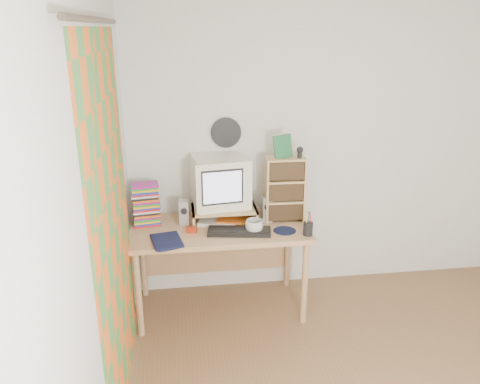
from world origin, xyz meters
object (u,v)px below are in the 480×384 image
object	(u,v)px
diary	(152,241)
crt_monitor	(220,182)
desk	(219,238)
mug	(254,227)
keyboard	(239,231)
cd_rack	(284,189)
dvd_stack	(146,207)

from	to	relation	value
diary	crt_monitor	bearing A→B (deg)	26.57
desk	mug	bearing A→B (deg)	-42.11
keyboard	cd_rack	world-z (taller)	cd_rack
desk	cd_rack	size ratio (longest dim) A/B	2.64
desk	dvd_stack	xyz separation A→B (m)	(-0.57, 0.06, 0.28)
keyboard	cd_rack	distance (m)	0.52
desk	keyboard	size ratio (longest dim) A/B	2.91
cd_rack	mug	world-z (taller)	cd_rack
keyboard	diary	distance (m)	0.66
desk	diary	xyz separation A→B (m)	(-0.51, -0.33, 0.16)
crt_monitor	mug	size ratio (longest dim) A/B	3.08
desk	crt_monitor	size ratio (longest dim) A/B	3.31
keyboard	cd_rack	size ratio (longest dim) A/B	0.91
diary	mug	bearing A→B (deg)	-3.64
dvd_stack	cd_rack	distance (m)	1.12
desk	cd_rack	bearing A→B (deg)	0.89
desk	keyboard	xyz separation A→B (m)	(0.14, -0.22, 0.15)
crt_monitor	dvd_stack	distance (m)	0.63
desk	crt_monitor	xyz separation A→B (m)	(0.03, 0.09, 0.46)
crt_monitor	mug	bearing A→B (deg)	-62.36
crt_monitor	keyboard	xyz separation A→B (m)	(0.11, -0.31, -0.30)
crt_monitor	keyboard	distance (m)	0.45
crt_monitor	mug	xyz separation A→B (m)	(0.23, -0.32, -0.27)
desk	keyboard	bearing A→B (deg)	-57.13
diary	cd_rack	bearing A→B (deg)	6.82
diary	keyboard	bearing A→B (deg)	-1.37
dvd_stack	cd_rack	world-z (taller)	cd_rack
cd_rack	diary	distance (m)	1.13
keyboard	cd_rack	xyz separation A→B (m)	(0.40, 0.23, 0.25)
desk	mug	distance (m)	0.39
cd_rack	diary	size ratio (longest dim) A/B	2.09
cd_rack	mug	distance (m)	0.43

